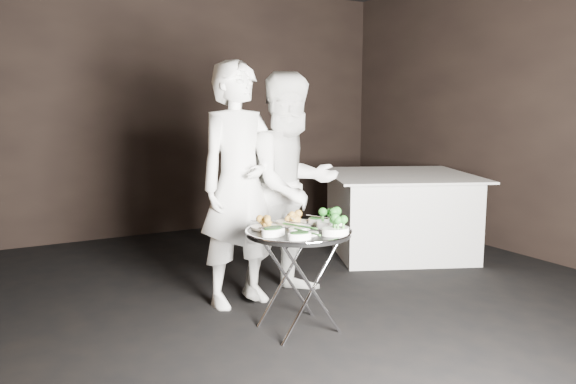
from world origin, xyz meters
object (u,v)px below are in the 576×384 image
serving_tray (299,232)px  waiter_right (292,186)px  waiter_left (240,185)px  tray_stand (299,276)px  dining_table (398,213)px

serving_tray → waiter_right: 0.78m
serving_tray → waiter_left: waiter_left is taller
waiter_left → tray_stand: bearing=-88.6°
serving_tray → dining_table: 2.40m
waiter_right → tray_stand: bearing=-121.6°
tray_stand → serving_tray: (-0.00, -0.00, 0.31)m
tray_stand → waiter_right: size_ratio=0.38×
dining_table → waiter_right: bearing=-159.0°
tray_stand → serving_tray: serving_tray is taller
dining_table → serving_tray: bearing=-146.5°
tray_stand → dining_table: size_ratio=0.47×
waiter_left → dining_table: bearing=7.9°
serving_tray → waiter_right: size_ratio=0.40×
tray_stand → dining_table: dining_table is taller
waiter_left → dining_table: (2.11, 0.61, -0.52)m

